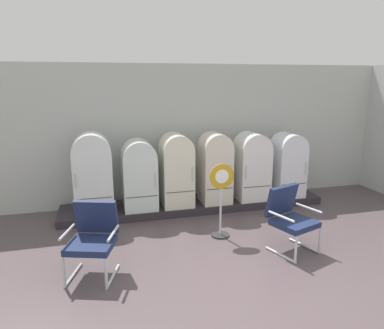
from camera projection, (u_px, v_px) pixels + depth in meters
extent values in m
cube|color=#524448|center=(254.00, 287.00, 4.75)|extent=(12.00, 10.00, 0.05)
cube|color=beige|center=(187.00, 134.00, 7.84)|extent=(11.76, 0.12, 2.99)
cube|color=#47443F|center=(187.00, 81.00, 7.57)|extent=(11.76, 0.07, 0.06)
cube|color=#2C262B|center=(195.00, 204.00, 7.57)|extent=(5.48, 0.95, 0.15)
cube|color=white|center=(93.00, 183.00, 6.78)|extent=(0.71, 0.60, 1.19)
cylinder|color=white|center=(91.00, 152.00, 6.64)|extent=(0.71, 0.58, 0.71)
cube|color=#383838|center=(94.00, 198.00, 6.55)|extent=(0.65, 0.01, 0.01)
cylinder|color=silver|center=(76.00, 181.00, 6.38)|extent=(0.02, 0.02, 0.28)
cube|color=silver|center=(140.00, 183.00, 7.03)|extent=(0.65, 0.63, 1.05)
cylinder|color=silver|center=(139.00, 157.00, 6.91)|extent=(0.65, 0.62, 0.65)
cube|color=#383838|center=(142.00, 197.00, 6.77)|extent=(0.60, 0.01, 0.01)
cylinder|color=silver|center=(155.00, 180.00, 6.76)|extent=(0.02, 0.02, 0.28)
cube|color=silver|center=(176.00, 177.00, 7.23)|extent=(0.61, 0.69, 1.16)
cylinder|color=silver|center=(176.00, 149.00, 7.09)|extent=(0.61, 0.67, 0.61)
cube|color=#383838|center=(180.00, 192.00, 6.95)|extent=(0.56, 0.01, 0.01)
cylinder|color=silver|center=(193.00, 174.00, 6.92)|extent=(0.02, 0.02, 0.28)
cube|color=silver|center=(215.00, 175.00, 7.39)|extent=(0.60, 0.61, 1.16)
cylinder|color=silver|center=(216.00, 147.00, 7.26)|extent=(0.60, 0.59, 0.60)
cube|color=#383838|center=(220.00, 189.00, 7.15)|extent=(0.55, 0.01, 0.01)
cylinder|color=silver|center=(232.00, 171.00, 7.12)|extent=(0.02, 0.02, 0.28)
cube|color=white|center=(251.00, 174.00, 7.62)|extent=(0.66, 0.64, 1.10)
cylinder|color=white|center=(252.00, 148.00, 7.49)|extent=(0.66, 0.63, 0.66)
cube|color=#383838|center=(257.00, 187.00, 7.36)|extent=(0.61, 0.01, 0.01)
cylinder|color=silver|center=(246.00, 172.00, 7.21)|extent=(0.02, 0.02, 0.28)
cube|color=white|center=(287.00, 172.00, 7.83)|extent=(0.63, 0.62, 1.07)
cylinder|color=white|center=(289.00, 148.00, 7.70)|extent=(0.63, 0.61, 0.63)
cube|color=#383838|center=(294.00, 184.00, 7.57)|extent=(0.58, 0.01, 0.01)
cylinder|color=silver|center=(306.00, 169.00, 7.55)|extent=(0.02, 0.02, 0.28)
cylinder|color=silver|center=(73.00, 275.00, 4.95)|extent=(0.23, 0.59, 0.04)
cylinder|color=silver|center=(64.00, 272.00, 4.63)|extent=(0.05, 0.05, 0.41)
cylinder|color=silver|center=(113.00, 276.00, 4.92)|extent=(0.23, 0.59, 0.04)
cylinder|color=silver|center=(106.00, 273.00, 4.60)|extent=(0.05, 0.05, 0.41)
cube|color=#1C284E|center=(91.00, 245.00, 4.83)|extent=(0.74, 0.71, 0.09)
cube|color=#1C284E|center=(96.00, 216.00, 5.04)|extent=(0.62, 0.35, 0.51)
cylinder|color=silver|center=(67.00, 232.00, 4.80)|extent=(0.19, 0.48, 0.04)
cylinder|color=silver|center=(113.00, 233.00, 4.77)|extent=(0.19, 0.48, 0.04)
cylinder|color=silver|center=(281.00, 255.00, 5.52)|extent=(0.24, 0.58, 0.04)
cylinder|color=silver|center=(296.00, 250.00, 5.24)|extent=(0.05, 0.05, 0.41)
cylinder|color=silver|center=(304.00, 246.00, 5.82)|extent=(0.24, 0.58, 0.04)
cylinder|color=silver|center=(320.00, 240.00, 5.54)|extent=(0.05, 0.05, 0.41)
cube|color=#1C284E|center=(295.00, 223.00, 5.56)|extent=(0.74, 0.72, 0.09)
cube|color=#1C284E|center=(281.00, 200.00, 5.73)|extent=(0.62, 0.36, 0.51)
cylinder|color=silver|center=(281.00, 216.00, 5.35)|extent=(0.20, 0.48, 0.04)
cylinder|color=silver|center=(309.00, 208.00, 5.69)|extent=(0.20, 0.48, 0.04)
cylinder|color=#2D2D30|center=(220.00, 235.00, 6.23)|extent=(0.32, 0.32, 0.03)
cylinder|color=silver|center=(221.00, 206.00, 6.11)|extent=(0.04, 0.04, 1.06)
cylinder|color=#B98A19|center=(222.00, 176.00, 5.96)|extent=(0.43, 0.02, 0.43)
cylinder|color=white|center=(222.00, 176.00, 5.95)|extent=(0.24, 0.00, 0.24)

